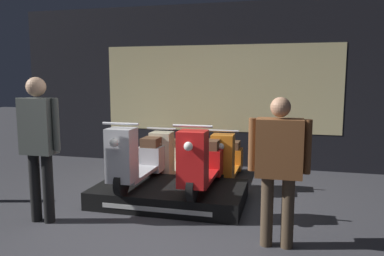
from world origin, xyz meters
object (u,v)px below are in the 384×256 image
scooter_display_left (137,159)px  scooter_backrow_1 (227,159)px  person_right_browsing (279,159)px  scooter_display_right (202,162)px  scooter_backrow_0 (171,156)px  person_left_browsing (39,138)px

scooter_display_left → scooter_backrow_1: scooter_display_left is taller
scooter_backrow_1 → person_right_browsing: person_right_browsing is taller
scooter_display_right → person_right_browsing: bearing=-44.1°
scooter_backrow_0 → person_left_browsing: person_left_browsing is taller
scooter_display_left → person_left_browsing: 1.38m
scooter_backrow_1 → person_right_browsing: size_ratio=0.99×
scooter_display_left → scooter_display_right: bearing=0.0°
scooter_display_right → person_right_browsing: size_ratio=0.99×
scooter_display_left → scooter_backrow_1: (1.09, 1.37, -0.25)m
scooter_backrow_0 → person_left_browsing: bearing=-111.2°
person_left_browsing → person_right_browsing: bearing=-0.0°
scooter_backrow_0 → scooter_backrow_1: (1.02, 0.00, 0.00)m
scooter_display_left → person_right_browsing: person_right_browsing is taller
scooter_backrow_1 → scooter_display_left: bearing=-128.6°
scooter_display_right → person_left_browsing: size_ratio=0.88×
scooter_display_left → scooter_display_right: (0.95, 0.00, 0.00)m
scooter_display_left → person_left_browsing: person_left_browsing is taller
person_left_browsing → scooter_backrow_0: bearing=68.8°
scooter_display_right → scooter_backrow_0: (-0.87, 1.37, -0.25)m
person_left_browsing → scooter_backrow_1: bearing=50.8°
scooter_backrow_1 → person_right_browsing: 2.60m
scooter_display_left → scooter_backrow_1: 1.77m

